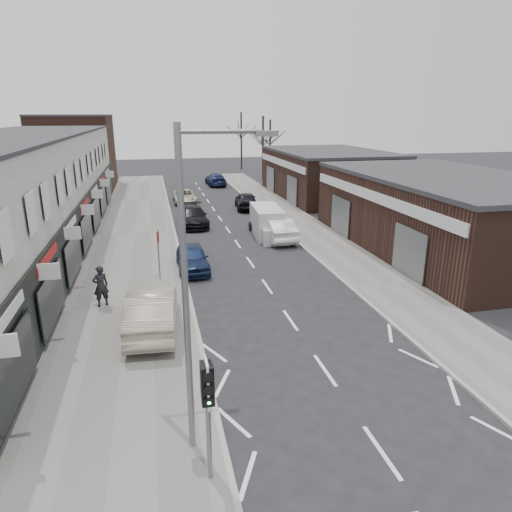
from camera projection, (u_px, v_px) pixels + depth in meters
ground at (349, 405)px, 13.54m from camera, size 160.00×160.00×0.00m
pavement_left at (135, 234)px, 32.56m from camera, size 5.50×64.00×0.12m
pavement_right at (301, 225)px, 35.21m from camera, size 3.50×64.00×0.12m
shop_terrace_left at (15, 195)px, 27.76m from camera, size 8.00×41.00×7.10m
brick_block_far at (75, 153)px, 51.36m from camera, size 8.00×10.00×8.00m
right_unit_near at (445, 214)px, 28.54m from camera, size 10.00×18.00×4.50m
right_unit_far at (328, 175)px, 47.15m from camera, size 10.00×16.00×4.50m
tree_far_a at (263, 179)px, 60.11m from camera, size 3.60×3.60×8.00m
tree_far_b at (270, 173)px, 66.22m from camera, size 3.60×3.60×7.50m
tree_far_c at (242, 169)px, 71.17m from camera, size 3.60×3.60×8.50m
traffic_light at (207, 393)px, 10.01m from camera, size 0.28×0.60×3.10m
street_lamp at (192, 281)px, 10.45m from camera, size 2.23×0.22×8.00m
warning_sign at (158, 240)px, 22.95m from camera, size 0.12×0.80×2.70m
white_van at (267, 223)px, 32.03m from camera, size 2.16×5.33×2.03m
sedan_on_pavement at (152, 309)px, 17.82m from camera, size 2.14×5.26×1.70m
pedestrian at (101, 286)px, 19.99m from camera, size 0.80×0.67×1.87m
parked_car_left_a at (192, 258)px, 25.06m from camera, size 1.69×4.12×1.40m
parked_car_left_b at (194, 216)px, 35.08m from camera, size 2.05×4.99×1.45m
parked_car_left_c at (185, 196)px, 44.08m from camera, size 2.10×4.55×1.26m
parked_car_right_a at (276, 228)px, 31.10m from camera, size 1.81×4.89×1.60m
parked_car_right_b at (246, 200)px, 41.21m from camera, size 2.25×4.69×1.55m
parked_car_right_c at (216, 179)px, 54.83m from camera, size 2.19×5.08×1.46m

